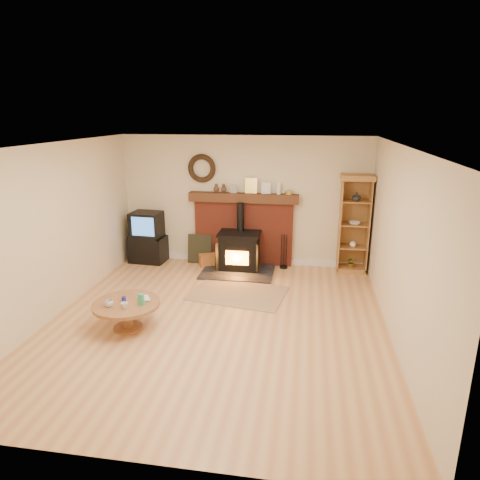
% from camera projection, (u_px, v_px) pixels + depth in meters
% --- Properties ---
extents(ground, '(5.50, 5.50, 0.00)m').
position_uv_depth(ground, '(217.00, 322.00, 6.42)').
color(ground, tan).
rests_on(ground, ground).
extents(room_shell, '(5.02, 5.52, 2.61)m').
position_uv_depth(room_shell, '(215.00, 209.00, 6.02)').
color(room_shell, beige).
rests_on(room_shell, ground).
extents(chimney_breast, '(2.20, 0.22, 1.78)m').
position_uv_depth(chimney_breast, '(244.00, 226.00, 8.71)').
color(chimney_breast, maroon).
rests_on(chimney_breast, ground).
extents(wood_stove, '(1.40, 1.00, 1.32)m').
position_uv_depth(wood_stove, '(239.00, 252.00, 8.47)').
color(wood_stove, black).
rests_on(wood_stove, ground).
extents(area_rug, '(1.75, 1.35, 0.01)m').
position_uv_depth(area_rug, '(238.00, 293.00, 7.42)').
color(area_rug, brown).
rests_on(area_rug, ground).
extents(tv_unit, '(0.76, 0.56, 1.06)m').
position_uv_depth(tv_unit, '(147.00, 238.00, 8.91)').
color(tv_unit, black).
rests_on(tv_unit, ground).
extents(curio_cabinet, '(0.61, 0.44, 1.91)m').
position_uv_depth(curio_cabinet, '(354.00, 224.00, 8.23)').
color(curio_cabinet, olive).
rests_on(curio_cabinet, ground).
extents(firelog_box, '(0.45, 0.37, 0.24)m').
position_uv_depth(firelog_box, '(209.00, 260.00, 8.76)').
color(firelog_box, gold).
rests_on(firelog_box, ground).
extents(leaning_painting, '(0.50, 0.13, 0.60)m').
position_uv_depth(leaning_painting, '(200.00, 249.00, 8.88)').
color(leaning_painting, black).
rests_on(leaning_painting, ground).
extents(fire_tools, '(0.16, 0.16, 0.70)m').
position_uv_depth(fire_tools, '(284.00, 262.00, 8.62)').
color(fire_tools, black).
rests_on(fire_tools, ground).
extents(coffee_table, '(0.96, 0.96, 0.57)m').
position_uv_depth(coffee_table, '(126.00, 308.00, 6.13)').
color(coffee_table, brown).
rests_on(coffee_table, ground).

